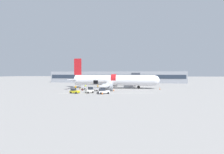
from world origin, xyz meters
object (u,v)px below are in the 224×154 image
at_px(baggage_tug_rear, 74,91).
at_px(ground_crew_loader_b, 98,87).
at_px(baggage_cart_queued, 96,89).
at_px(ground_crew_loader_a, 76,87).
at_px(ground_crew_driver, 85,87).
at_px(airplane, 113,80).
at_px(suitcase_on_tarmac_upright, 80,88).
at_px(baggage_tug_mid, 103,91).
at_px(suitcase_on_tarmac_spare, 82,90).
at_px(baggage_tug_lead, 90,90).
at_px(baggage_cart_loading, 86,88).

relative_size(baggage_tug_rear, ground_crew_loader_b, 1.80).
xyz_separation_m(baggage_tug_rear, baggage_cart_queued, (4.66, 6.34, -0.09)).
distance_m(ground_crew_loader_a, ground_crew_driver, 4.01).
xyz_separation_m(airplane, baggage_tug_rear, (-9.39, -14.57, -2.47)).
bearing_deg(baggage_cart_queued, airplane, 60.12).
bearing_deg(suitcase_on_tarmac_upright, ground_crew_driver, 45.86).
distance_m(airplane, ground_crew_loader_b, 6.36).
distance_m(baggage_tug_mid, ground_crew_driver, 14.36).
distance_m(baggage_cart_queued, suitcase_on_tarmac_spare, 4.58).
relative_size(baggage_cart_queued, ground_crew_driver, 2.65).
bearing_deg(baggage_tug_rear, baggage_cart_queued, 53.70).
relative_size(baggage_tug_lead, baggage_tug_rear, 0.92).
relative_size(baggage_tug_lead, baggage_tug_mid, 0.77).
xyz_separation_m(baggage_tug_rear, ground_crew_loader_a, (-2.89, 7.95, 0.24)).
bearing_deg(baggage_tug_lead, baggage_tug_mid, -15.92).
bearing_deg(ground_crew_driver, baggage_cart_loading, -69.61).
xyz_separation_m(baggage_tug_rear, ground_crew_loader_b, (4.21, 11.60, 0.28)).
distance_m(baggage_tug_mid, ground_crew_loader_a, 14.00).
xyz_separation_m(baggage_cart_loading, ground_crew_loader_b, (3.73, 2.87, 0.31)).
xyz_separation_m(ground_crew_driver, suitcase_on_tarmac_upright, (-1.55, -1.60, -0.50)).
distance_m(ground_crew_loader_a, suitcase_on_tarmac_upright, 1.88).
xyz_separation_m(airplane, baggage_cart_queued, (-4.73, -8.23, -2.56)).
bearing_deg(baggage_tug_rear, ground_crew_loader_b, 70.08).
distance_m(baggage_tug_rear, baggage_cart_queued, 7.87).
bearing_deg(baggage_tug_mid, ground_crew_loader_b, 110.32).
xyz_separation_m(baggage_tug_rear, baggage_cart_loading, (0.48, 8.73, -0.04)).
height_order(baggage_tug_mid, ground_crew_driver, baggage_tug_mid).
xyz_separation_m(baggage_tug_lead, suitcase_on_tarmac_upright, (-6.14, 8.38, -0.40)).
xyz_separation_m(baggage_tug_rear, suitcase_on_tarmac_upright, (-1.95, 9.50, -0.25)).
bearing_deg(ground_crew_loader_b, baggage_cart_loading, -142.42).
distance_m(baggage_cart_queued, ground_crew_driver, 6.95).
bearing_deg(ground_crew_loader_b, baggage_tug_mid, -69.68).
xyz_separation_m(baggage_tug_mid, ground_crew_driver, (-8.95, 11.22, 0.14)).
bearing_deg(baggage_cart_queued, ground_crew_driver, 136.71).
bearing_deg(airplane, suitcase_on_tarmac_spare, -138.69).
height_order(baggage_tug_mid, ground_crew_loader_a, baggage_tug_mid).
distance_m(airplane, suitcase_on_tarmac_spare, 12.69).
height_order(baggage_cart_loading, suitcase_on_tarmac_upright, baggage_cart_loading).
height_order(ground_crew_loader_a, ground_crew_driver, ground_crew_driver).
relative_size(ground_crew_loader_b, suitcase_on_tarmac_upright, 2.13).
relative_size(baggage_cart_queued, ground_crew_loader_b, 2.56).
relative_size(airplane, baggage_tug_rear, 11.67).
distance_m(baggage_tug_lead, baggage_tug_mid, 4.53).
distance_m(baggage_cart_loading, ground_crew_loader_a, 3.47).
bearing_deg(suitcase_on_tarmac_upright, baggage_tug_lead, -53.79).
relative_size(airplane, ground_crew_loader_a, 21.97).
bearing_deg(baggage_cart_queued, suitcase_on_tarmac_spare, 179.29).
relative_size(baggage_cart_queued, suitcase_on_tarmac_upright, 5.45).
height_order(baggage_cart_loading, baggage_cart_queued, baggage_cart_loading).
relative_size(ground_crew_loader_a, ground_crew_driver, 0.99).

